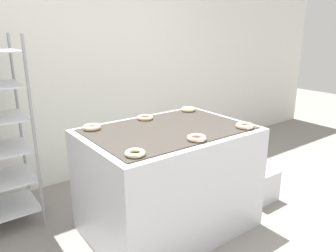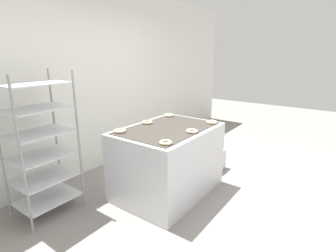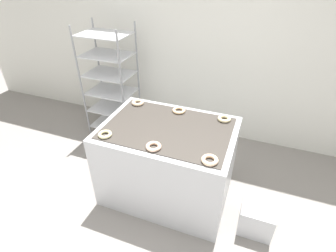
{
  "view_description": "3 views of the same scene",
  "coord_description": "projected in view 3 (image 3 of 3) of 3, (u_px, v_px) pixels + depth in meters",
  "views": [
    {
      "loc": [
        -1.48,
        -1.27,
        1.65
      ],
      "look_at": [
        0.0,
        0.72,
        0.9
      ],
      "focal_mm": 35.0,
      "sensor_mm": 36.0,
      "label": 1
    },
    {
      "loc": [
        -2.55,
        -1.12,
        1.79
      ],
      "look_at": [
        0.0,
        0.72,
        0.9
      ],
      "focal_mm": 28.0,
      "sensor_mm": 36.0,
      "label": 2
    },
    {
      "loc": [
        0.76,
        -1.29,
        2.33
      ],
      "look_at": [
        0.0,
        0.72,
        0.9
      ],
      "focal_mm": 28.0,
      "sensor_mm": 36.0,
      "label": 3
    }
  ],
  "objects": [
    {
      "name": "glaze_bin",
      "position": [
        257.0,
        218.0,
        2.57
      ],
      "size": [
        0.32,
        0.3,
        0.31
      ],
      "color": "silver",
      "rests_on": "ground_plane"
    },
    {
      "name": "baking_rack_cart",
      "position": [
        111.0,
        83.0,
        3.65
      ],
      "size": [
        0.66,
        0.49,
        1.61
      ],
      "color": "gray",
      "rests_on": "ground_plane"
    },
    {
      "name": "wall_back",
      "position": [
        206.0,
        39.0,
        3.4
      ],
      "size": [
        8.0,
        0.05,
        2.8
      ],
      "color": "silver",
      "rests_on": "ground_plane"
    },
    {
      "name": "donut_near_right",
      "position": [
        210.0,
        160.0,
        2.16
      ],
      "size": [
        0.14,
        0.14,
        0.03
      ],
      "primitive_type": "torus",
      "color": "beige",
      "rests_on": "fryer_machine"
    },
    {
      "name": "donut_far_right",
      "position": [
        224.0,
        119.0,
        2.7
      ],
      "size": [
        0.14,
        0.14,
        0.04
      ],
      "primitive_type": "torus",
      "color": "beige",
      "rests_on": "fryer_machine"
    },
    {
      "name": "fryer_machine",
      "position": [
        168.0,
        162.0,
        2.84
      ],
      "size": [
        1.33,
        0.95,
        0.88
      ],
      "color": "silver",
      "rests_on": "ground_plane"
    },
    {
      "name": "donut_far_left",
      "position": [
        138.0,
        102.0,
        2.99
      ],
      "size": [
        0.14,
        0.14,
        0.04
      ],
      "primitive_type": "torus",
      "color": "beige",
      "rests_on": "fryer_machine"
    },
    {
      "name": "donut_near_center",
      "position": [
        154.0,
        146.0,
        2.31
      ],
      "size": [
        0.14,
        0.14,
        0.03
      ],
      "primitive_type": "torus",
      "color": "beige",
      "rests_on": "fryer_machine"
    },
    {
      "name": "donut_near_left",
      "position": [
        105.0,
        134.0,
        2.47
      ],
      "size": [
        0.13,
        0.13,
        0.03
      ],
      "primitive_type": "torus",
      "color": "beige",
      "rests_on": "fryer_machine"
    },
    {
      "name": "donut_far_center",
      "position": [
        179.0,
        110.0,
        2.84
      ],
      "size": [
        0.14,
        0.14,
        0.03
      ],
      "primitive_type": "torus",
      "color": "#ECC08E",
      "rests_on": "fryer_machine"
    },
    {
      "name": "ground_plane",
      "position": [
        141.0,
        243.0,
        2.51
      ],
      "size": [
        14.0,
        14.0,
        0.0
      ],
      "primitive_type": "plane",
      "color": "gray"
    }
  ]
}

